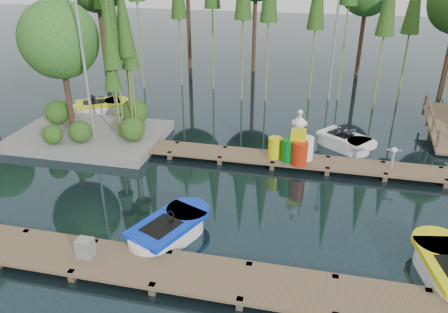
% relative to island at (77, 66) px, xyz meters
% --- Properties ---
extents(ground_plane, '(90.00, 90.00, 0.00)m').
position_rel_island_xyz_m(ground_plane, '(6.30, -3.29, -3.18)').
color(ground_plane, '#1B2C33').
extents(near_dock, '(18.00, 1.50, 0.50)m').
position_rel_island_xyz_m(near_dock, '(6.30, -7.79, -2.95)').
color(near_dock, brown).
rests_on(near_dock, ground).
extents(far_dock, '(15.00, 1.20, 0.50)m').
position_rel_island_xyz_m(far_dock, '(7.30, -0.79, -2.95)').
color(far_dock, brown).
rests_on(far_dock, ground).
extents(island, '(6.20, 4.20, 6.75)m').
position_rel_island_xyz_m(island, '(0.00, 0.00, 0.00)').
color(island, gray).
rests_on(island, ground).
extents(lamp_island, '(0.30, 0.30, 7.25)m').
position_rel_island_xyz_m(lamp_island, '(0.80, -0.79, 1.08)').
color(lamp_island, gray).
rests_on(lamp_island, ground).
extents(lamp_rear, '(0.30, 0.30, 7.25)m').
position_rel_island_xyz_m(lamp_rear, '(10.30, 7.71, 1.08)').
color(lamp_rear, gray).
rests_on(lamp_rear, ground).
extents(ramp, '(1.50, 3.94, 1.49)m').
position_rel_island_xyz_m(ramp, '(15.30, 3.21, -2.60)').
color(ramp, brown).
rests_on(ramp, ground).
extents(boat_blue, '(2.29, 3.10, 0.95)m').
position_rel_island_xyz_m(boat_blue, '(5.96, -6.24, -2.91)').
color(boat_blue, white).
rests_on(boat_blue, ground).
extents(boat_yellow_far, '(3.00, 2.47, 1.38)m').
position_rel_island_xyz_m(boat_yellow_far, '(-0.95, 3.03, -2.89)').
color(boat_yellow_far, white).
rests_on(boat_yellow_far, ground).
extents(boat_white_far, '(2.78, 2.50, 1.23)m').
position_rel_island_xyz_m(boat_white_far, '(11.01, 1.38, -2.91)').
color(boat_white_far, white).
rests_on(boat_white_far, ground).
extents(utility_cabinet, '(0.42, 0.35, 0.51)m').
position_rel_island_xyz_m(utility_cabinet, '(4.24, -7.79, -2.63)').
color(utility_cabinet, gray).
rests_on(utility_cabinet, near_dock).
extents(yellow_barrel, '(0.53, 0.53, 0.80)m').
position_rel_island_xyz_m(yellow_barrel, '(8.34, -0.79, -2.49)').
color(yellow_barrel, yellow).
rests_on(yellow_barrel, far_dock).
extents(drum_cluster, '(1.17, 1.07, 2.02)m').
position_rel_island_xyz_m(drum_cluster, '(9.21, -0.94, -2.29)').
color(drum_cluster, '#0C6C19').
rests_on(drum_cluster, far_dock).
extents(seagull_post, '(0.52, 0.28, 0.84)m').
position_rel_island_xyz_m(seagull_post, '(12.59, -0.79, -2.32)').
color(seagull_post, gray).
rests_on(seagull_post, far_dock).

